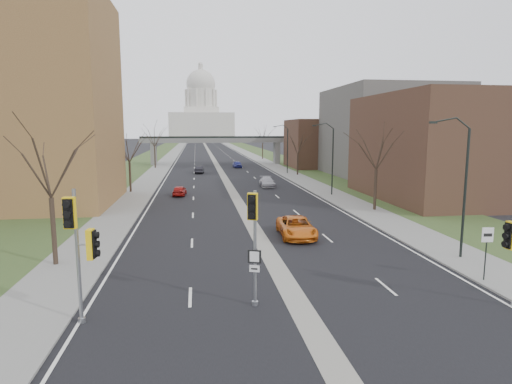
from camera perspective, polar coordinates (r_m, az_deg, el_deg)
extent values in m
plane|color=black|center=(20.25, 5.98, -15.19)|extent=(700.00, 700.00, 0.00)
cube|color=black|center=(168.25, -6.42, 5.61)|extent=(20.00, 600.00, 0.01)
cube|color=gray|center=(168.25, -6.42, 5.61)|extent=(1.20, 600.00, 0.02)
cube|color=gray|center=(169.00, -2.33, 5.69)|extent=(4.00, 600.00, 0.12)
cube|color=gray|center=(168.35, -10.53, 5.55)|extent=(4.00, 600.00, 0.12)
cube|color=#2C4520|center=(169.69, -0.31, 5.71)|extent=(8.00, 600.00, 0.10)
cube|color=#2C4520|center=(168.72, -12.57, 5.49)|extent=(8.00, 600.00, 0.10)
cube|color=#482D21|center=(54.19, 23.99, 5.48)|extent=(16.00, 20.00, 12.00)
cube|color=#595651|center=(77.20, 17.15, 7.61)|extent=(18.00, 22.00, 15.00)
cube|color=#482D21|center=(91.97, 8.90, 6.39)|extent=(14.00, 14.00, 10.00)
cube|color=slate|center=(98.61, -13.48, 4.94)|extent=(1.20, 2.50, 5.00)
cube|color=slate|center=(99.89, 2.78, 5.20)|extent=(1.20, 2.50, 5.00)
cube|color=slate|center=(98.13, -5.32, 6.87)|extent=(34.00, 3.00, 1.00)
cube|color=black|center=(98.12, -5.33, 7.28)|extent=(34.00, 0.15, 0.50)
cube|color=beige|center=(338.03, -7.27, 8.68)|extent=(48.00, 42.00, 20.00)
cube|color=beige|center=(338.31, -7.30, 10.71)|extent=(26.00, 26.00, 5.00)
cylinder|color=beige|center=(338.80, -7.33, 12.23)|extent=(22.00, 22.00, 14.00)
sphere|color=beige|center=(339.72, -7.37, 14.08)|extent=(22.00, 22.00, 22.00)
cylinder|color=beige|center=(341.06, -7.41, 16.01)|extent=(3.60, 3.60, 4.50)
cylinder|color=black|center=(29.32, 26.09, -0.24)|extent=(0.16, 0.16, 8.00)
cube|color=black|center=(27.82, 22.69, 8.55)|extent=(0.45, 0.18, 0.14)
cylinder|color=black|center=(52.76, 10.17, 3.97)|extent=(0.16, 0.16, 8.00)
cube|color=black|center=(51.94, 7.85, 8.76)|extent=(0.45, 0.18, 0.14)
cylinder|color=black|center=(77.84, 4.21, 5.47)|extent=(0.16, 0.16, 8.00)
cube|color=black|center=(77.29, 2.56, 8.69)|extent=(0.45, 0.18, 0.14)
cylinder|color=#382B21|center=(27.97, -25.38, -4.74)|extent=(0.28, 0.28, 4.00)
cylinder|color=#382B21|center=(56.95, -16.43, 1.93)|extent=(0.28, 0.28, 3.75)
cylinder|color=#382B21|center=(90.58, -13.32, 4.49)|extent=(0.28, 0.28, 4.25)
cylinder|color=#382B21|center=(44.09, 15.61, 0.32)|extent=(0.28, 0.28, 4.00)
cylinder|color=#382B21|center=(75.34, 5.57, 3.64)|extent=(0.28, 0.28, 3.50)
cylinder|color=#382B21|center=(114.50, 0.88, 5.49)|extent=(0.28, 0.28, 4.25)
cylinder|color=gray|center=(19.27, -22.66, -8.04)|extent=(0.15, 0.15, 5.71)
cylinder|color=gray|center=(20.19, -22.20, -15.54)|extent=(0.31, 0.31, 0.22)
cube|color=yellow|center=(18.32, -23.59, -2.57)|extent=(0.50, 0.48, 1.26)
cube|color=yellow|center=(18.94, -21.18, -6.51)|extent=(0.48, 0.50, 1.26)
cylinder|color=gray|center=(19.57, -0.13, -7.63)|extent=(0.14, 0.14, 5.37)
cylinder|color=gray|center=(20.44, -0.13, -14.60)|extent=(0.29, 0.29, 0.21)
cube|color=yellow|center=(18.61, -0.47, -1.94)|extent=(0.55, 0.54, 1.19)
cube|color=black|center=(19.66, -0.13, -8.50)|extent=(0.60, 0.25, 0.62)
cube|color=silver|center=(19.83, -0.13, -10.07)|extent=(0.45, 0.20, 0.31)
cube|color=yellow|center=(22.25, 30.84, -5.00)|extent=(0.47, 0.49, 1.26)
cylinder|color=black|center=(25.93, 28.27, -7.68)|extent=(0.07, 0.07, 2.47)
cube|color=silver|center=(25.63, 28.46, -5.03)|extent=(0.62, 0.10, 0.79)
imported|color=maroon|center=(53.08, -10.16, 0.20)|extent=(1.75, 3.78, 1.25)
imported|color=black|center=(79.18, -7.54, 2.97)|extent=(1.84, 4.24, 1.36)
imported|color=orange|center=(32.53, 5.40, -4.67)|extent=(2.75, 5.51, 1.50)
imported|color=#A1A0A8|center=(60.12, 1.49, 1.34)|extent=(2.13, 4.80, 1.37)
imported|color=navy|center=(90.19, -2.51, 3.70)|extent=(1.86, 4.15, 1.38)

